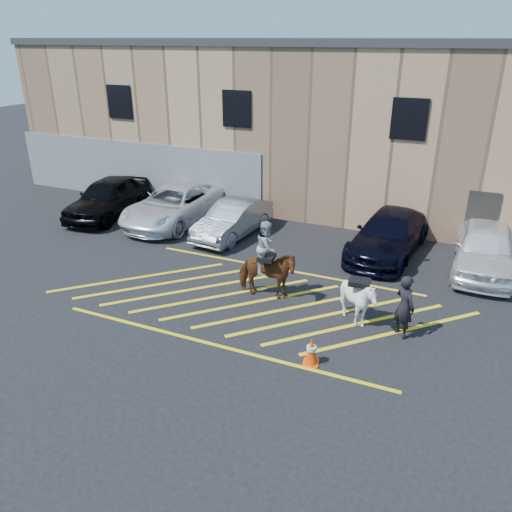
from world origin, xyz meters
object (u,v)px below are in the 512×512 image
at_px(car_white_suv, 485,248).
at_px(saddled_white, 358,300).
at_px(handler, 404,306).
at_px(traffic_cone, 311,351).
at_px(car_black_suv, 108,197).
at_px(car_silver_sedan, 233,219).
at_px(mounted_bay, 267,268).
at_px(car_white_pickup, 175,205).
at_px(car_blue_suv, 389,234).

xyz_separation_m(car_white_suv, saddled_white, (-3.14, -5.17, -0.08)).
bearing_deg(handler, traffic_cone, 90.44).
bearing_deg(car_black_suv, car_silver_sedan, -6.20).
xyz_separation_m(car_silver_sedan, mounted_bay, (3.22, -4.26, 0.31)).
xyz_separation_m(car_white_pickup, saddled_white, (9.10, -5.13, -0.05)).
distance_m(car_black_suv, car_white_pickup, 3.21).
bearing_deg(car_silver_sedan, car_blue_suv, 12.59).
xyz_separation_m(car_white_suv, mounted_bay, (-6.03, -4.76, 0.19)).
xyz_separation_m(car_white_suv, handler, (-1.89, -5.27, 0.07)).
xyz_separation_m(car_black_suv, traffic_cone, (11.70, -6.97, -0.47)).
relative_size(car_white_suv, saddled_white, 3.31).
bearing_deg(mounted_bay, saddled_white, -8.03).
height_order(car_silver_sedan, handler, handler).
xyz_separation_m(car_blue_suv, traffic_cone, (-0.48, -7.66, -0.39)).
distance_m(car_black_suv, car_blue_suv, 12.20).
bearing_deg(car_white_suv, mounted_bay, -141.79).
bearing_deg(car_black_suv, mounted_bay, -30.55).
distance_m(car_silver_sedan, handler, 8.77).
height_order(car_silver_sedan, saddled_white, saddled_white).
bearing_deg(car_white_pickup, car_blue_suv, 2.96).
distance_m(car_white_suv, handler, 5.60).
bearing_deg(car_silver_sedan, car_white_suv, 9.11).
xyz_separation_m(car_white_pickup, car_white_suv, (12.23, 0.03, 0.04)).
relative_size(car_white_suv, mounted_bay, 1.93).
bearing_deg(car_blue_suv, car_silver_sedan, -167.36).
bearing_deg(car_silver_sedan, saddled_white, -31.37).
height_order(car_black_suv, car_silver_sedan, car_black_suv).
height_order(car_blue_suv, traffic_cone, car_blue_suv).
height_order(car_white_suv, handler, handler).
relative_size(handler, traffic_cone, 2.42).
distance_m(car_black_suv, traffic_cone, 13.63).
distance_m(handler, saddled_white, 1.26).
bearing_deg(saddled_white, traffic_cone, -104.11).
bearing_deg(car_white_suv, traffic_cone, -116.54).
bearing_deg(car_white_pickup, car_black_suv, -170.31).
bearing_deg(car_silver_sedan, mounted_bay, -46.93).
xyz_separation_m(handler, saddled_white, (-1.25, 0.10, -0.15)).
bearing_deg(car_silver_sedan, car_white_pickup, 177.06).
relative_size(mounted_bay, traffic_cone, 3.39).
xyz_separation_m(mounted_bay, traffic_cone, (2.31, -2.70, -0.64)).
distance_m(car_silver_sedan, car_white_suv, 9.26).
height_order(handler, mounted_bay, mounted_bay).
bearing_deg(traffic_cone, car_blue_suv, 86.41).
xyz_separation_m(car_black_suv, mounted_bay, (9.38, -4.27, 0.16)).
bearing_deg(car_white_pickup, saddled_white, -27.92).
height_order(handler, traffic_cone, handler).
relative_size(car_silver_sedan, car_blue_suv, 0.81).
bearing_deg(car_black_suv, handler, -25.55).
bearing_deg(car_blue_suv, car_white_pickup, -172.53).
relative_size(car_black_suv, saddled_white, 3.41).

